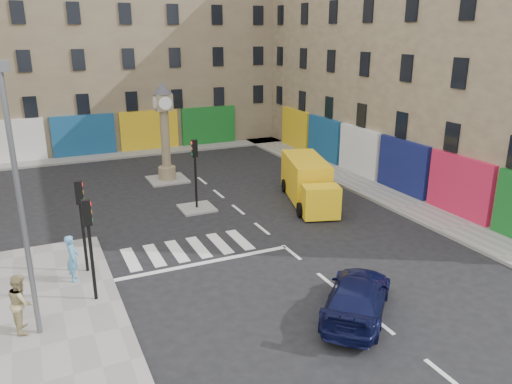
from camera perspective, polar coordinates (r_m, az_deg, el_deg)
ground at (r=21.13m, az=5.37°, el=-7.93°), size 120.00×120.00×0.00m
sidewalk_left at (r=17.07m, az=-26.08°, el=-16.39°), size 7.00×16.00×0.15m
sidewalk_right at (r=33.42m, az=9.80°, el=1.84°), size 2.60×30.00×0.15m
sidewalk_far at (r=40.04m, az=-15.91°, el=4.09°), size 32.00×2.40×0.15m
island_near at (r=27.14m, az=-6.78°, el=-1.85°), size 1.80×1.80×0.12m
island_far at (r=32.63m, az=-10.07°, el=1.41°), size 2.40×2.40×0.12m
building_right at (r=36.14m, az=19.09°, el=15.11°), size 10.00×30.00×16.00m
building_far at (r=44.74m, az=-18.14°, el=16.21°), size 32.00×10.00×17.00m
traffic_light_left_near at (r=17.88m, az=-18.53°, el=-4.59°), size 0.28×0.22×3.70m
traffic_light_left_far at (r=20.13m, az=-19.36°, el=-2.16°), size 0.28×0.22×3.70m
traffic_light_island at (r=26.39m, az=-6.98°, el=3.33°), size 0.28×0.22×3.70m
lamp_post at (r=15.81m, az=-25.51°, el=-0.00°), size 0.50×0.25×8.30m
clock_pillar at (r=31.83m, az=-10.41°, el=7.44°), size 1.20×1.20×6.10m
navy_sedan at (r=17.44m, az=11.47°, el=-11.64°), size 4.64×4.70×1.36m
yellow_van at (r=28.08m, az=5.95°, el=1.22°), size 3.69×6.68×2.33m
pedestrian_blue at (r=20.11m, az=-20.25°, el=-7.09°), size 0.50×0.70×1.82m
pedestrian_tan at (r=17.55m, az=-25.22°, el=-11.35°), size 0.74×0.94×1.91m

